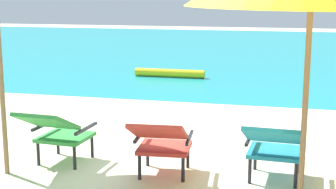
# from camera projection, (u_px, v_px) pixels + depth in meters

# --- Properties ---
(ground_plane) EXTENTS (40.00, 40.00, 0.00)m
(ground_plane) POSITION_uv_depth(u_px,v_px,m) (218.00, 96.00, 9.20)
(ground_plane) COLOR beige
(ocean_band) EXTENTS (40.00, 18.00, 0.01)m
(ocean_band) POSITION_uv_depth(u_px,v_px,m) (255.00, 49.00, 17.10)
(ocean_band) COLOR teal
(ocean_band) RESTS_ON ground_plane
(swim_buoy) EXTENTS (1.60, 0.18, 0.18)m
(swim_buoy) POSITION_uv_depth(u_px,v_px,m) (169.00, 73.00, 11.27)
(swim_buoy) COLOR yellow
(swim_buoy) RESTS_ON ocean_band
(lounge_chair_left) EXTENTS (0.58, 0.90, 0.68)m
(lounge_chair_left) POSITION_uv_depth(u_px,v_px,m) (57.00, 130.00, 5.35)
(lounge_chair_left) COLOR #338E3D
(lounge_chair_left) RESTS_ON ground_plane
(lounge_chair_center) EXTENTS (0.62, 0.92, 0.68)m
(lounge_chair_center) POSITION_uv_depth(u_px,v_px,m) (162.00, 141.00, 4.97)
(lounge_chair_center) COLOR red
(lounge_chair_center) RESTS_ON ground_plane
(lounge_chair_right) EXTENTS (0.57, 0.90, 0.68)m
(lounge_chair_right) POSITION_uv_depth(u_px,v_px,m) (274.00, 145.00, 4.83)
(lounge_chair_right) COLOR teal
(lounge_chair_right) RESTS_ON ground_plane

